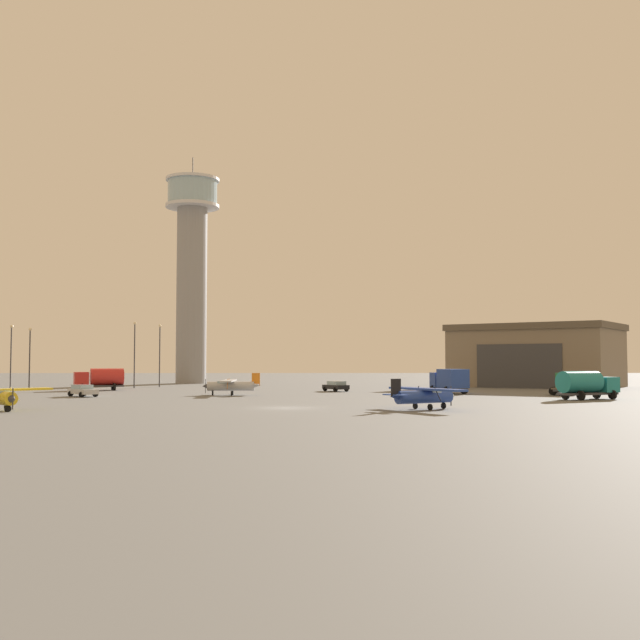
# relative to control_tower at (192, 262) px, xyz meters

# --- Properties ---
(ground_plane) EXTENTS (400.00, 400.00, 0.00)m
(ground_plane) POSITION_rel_control_tower_xyz_m (19.36, -74.73, -22.41)
(ground_plane) COLOR #60605E
(control_tower) EXTENTS (9.92, 9.92, 42.11)m
(control_tower) POSITION_rel_control_tower_xyz_m (0.00, 0.00, 0.00)
(control_tower) COLOR gray
(control_tower) RESTS_ON ground_plane
(hangar) EXTENTS (29.95, 28.24, 9.85)m
(hangar) POSITION_rel_control_tower_xyz_m (57.84, -20.25, -17.46)
(hangar) COLOR #7A6B56
(hangar) RESTS_ON ground_plane
(airplane_blue) EXTENTS (6.60, 8.20, 2.60)m
(airplane_blue) POSITION_rel_control_tower_xyz_m (30.89, -77.32, -21.20)
(airplane_blue) COLOR #2847A8
(airplane_blue) RESTS_ON ground_plane
(airplane_silver) EXTENTS (6.99, 8.89, 2.63)m
(airplane_silver) POSITION_rel_control_tower_xyz_m (12.28, -49.80, -21.18)
(airplane_silver) COLOR #B7BABF
(airplane_silver) RESTS_ON ground_plane
(truck_fuel_tanker_teal) EXTENTS (7.32, 5.18, 3.00)m
(truck_fuel_tanker_teal) POSITION_rel_control_tower_xyz_m (50.63, -60.92, -20.76)
(truck_fuel_tanker_teal) COLOR #38383D
(truck_fuel_tanker_teal) RESTS_ON ground_plane
(truck_flatbed_green) EXTENTS (4.67, 6.33, 2.61)m
(truck_flatbed_green) POSITION_rel_control_tower_xyz_m (52.48, -49.00, -21.15)
(truck_flatbed_green) COLOR #38383D
(truck_flatbed_green) RESTS_ON ground_plane
(truck_fuel_tanker_red) EXTENTS (6.99, 4.67, 3.04)m
(truck_fuel_tanker_red) POSITION_rel_control_tower_xyz_m (-7.42, -34.37, -20.73)
(truck_fuel_tanker_red) COLOR #38383D
(truck_fuel_tanker_red) RESTS_ON ground_plane
(truck_box_blue) EXTENTS (4.36, 6.11, 3.06)m
(truck_box_blue) POSITION_rel_control_tower_xyz_m (39.04, -46.07, -20.71)
(truck_box_blue) COLOR #38383D
(truck_box_blue) RESTS_ON ground_plane
(car_black) EXTENTS (3.60, 4.41, 1.37)m
(car_black) POSITION_rel_control_tower_xyz_m (25.17, -38.51, -21.67)
(car_black) COLOR black
(car_black) RESTS_ON ground_plane
(car_silver) EXTENTS (4.23, 4.52, 1.37)m
(car_silver) POSITION_rel_control_tower_xyz_m (-4.30, -53.26, -21.67)
(car_silver) COLOR #B7BABF
(car_silver) RESTS_ON ground_plane
(light_post_west) EXTENTS (0.44, 0.44, 9.44)m
(light_post_west) POSITION_rel_control_tower_xyz_m (-22.67, -26.79, -16.84)
(light_post_west) COLOR #38383D
(light_post_west) RESTS_ON ground_plane
(light_post_east) EXTENTS (0.44, 0.44, 10.04)m
(light_post_east) POSITION_rel_control_tower_xyz_m (-4.82, -24.92, -16.53)
(light_post_east) COLOR #38383D
(light_post_east) RESTS_ON ground_plane
(light_post_north) EXTENTS (0.44, 0.44, 8.95)m
(light_post_north) POSITION_rel_control_tower_xyz_m (-19.25, -28.62, -17.10)
(light_post_north) COLOR #38383D
(light_post_north) RESTS_ON ground_plane
(light_post_centre) EXTENTS (0.44, 0.44, 9.85)m
(light_post_centre) POSITION_rel_control_tower_xyz_m (-1.84, -20.58, -16.63)
(light_post_centre) COLOR #38383D
(light_post_centre) RESTS_ON ground_plane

